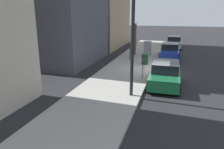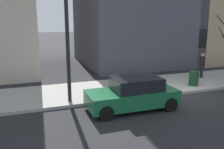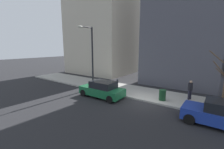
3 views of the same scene
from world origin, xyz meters
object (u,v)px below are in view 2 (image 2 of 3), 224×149
Objects in this scene: parking_meter at (132,80)px; trash_bin at (194,78)px; parked_car_green at (133,94)px; streetlamp at (68,22)px; pedestrian_near_meter at (202,64)px.

parking_meter is 4.30m from trash_bin.
parking_meter reaches higher than trash_bin.
parked_car_green is 4.45m from streetlamp.
trash_bin is 0.54× the size of pedestrian_near_meter.
pedestrian_near_meter is at bearing -77.02° from streetlamp.
streetlamp reaches higher than parking_meter.
parking_meter is at bearing -87.12° from streetlamp.
parked_car_green is at bearing 156.88° from parking_meter.
pedestrian_near_meter is (3.55, -6.76, 0.35)m from parked_car_green.
trash_bin is at bearing -83.97° from parking_meter.
parked_car_green is 5.32m from trash_bin.
parking_meter is 0.21× the size of streetlamp.
pedestrian_near_meter reaches higher than trash_bin.
trash_bin is 2.45m from pedestrian_near_meter.
pedestrian_near_meter is (2.17, -9.42, -2.93)m from streetlamp.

